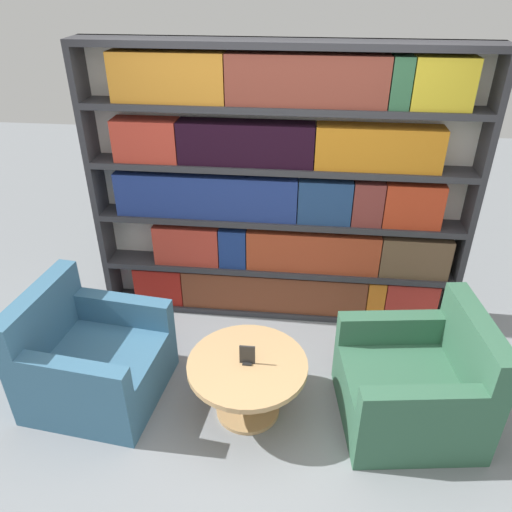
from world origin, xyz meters
TOP-DOWN VIEW (x-y plane):
  - ground_plane at (0.00, 0.00)m, footprint 14.00×14.00m
  - bookshelf at (0.02, 1.45)m, footprint 3.07×0.30m
  - armchair_left at (-1.25, 0.28)m, footprint 0.97×0.94m
  - armchair_right at (1.03, 0.28)m, footprint 0.98×0.96m
  - coffee_table at (-0.11, 0.22)m, footprint 0.82×0.82m
  - table_sign at (-0.11, 0.22)m, footprint 0.10×0.06m

SIDE VIEW (x-z plane):
  - ground_plane at x=0.00m, z-range 0.00..0.00m
  - armchair_left at x=-1.25m, z-range -0.14..0.71m
  - armchair_right at x=1.03m, z-range -0.14..0.71m
  - coffee_table at x=-0.11m, z-range 0.10..0.55m
  - table_sign at x=-0.11m, z-range 0.44..0.59m
  - bookshelf at x=0.02m, z-range -0.02..2.28m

